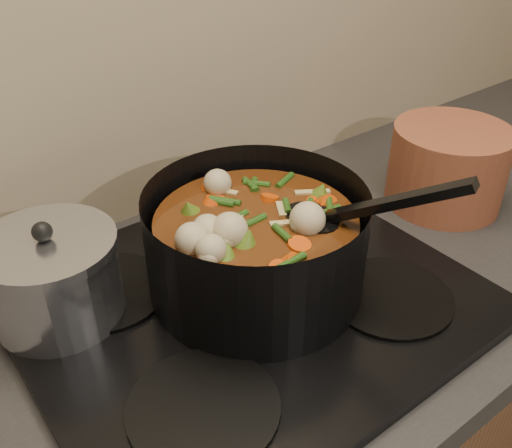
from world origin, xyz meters
TOP-DOWN VIEW (x-y plane):
  - stovetop at (0.00, 1.93)m, footprint 0.62×0.54m
  - stockpot at (0.02, 1.94)m, footprint 0.36×0.41m
  - saucepan at (-0.23, 2.06)m, footprint 0.18×0.18m
  - terracotta_crock at (0.47, 1.94)m, footprint 0.25×0.25m

SIDE VIEW (x-z plane):
  - stovetop at x=0.00m, z-range 0.91..0.93m
  - terracotta_crock at x=0.47m, z-range 0.91..1.06m
  - saucepan at x=-0.23m, z-range 0.92..1.07m
  - stockpot at x=0.02m, z-range 0.89..1.12m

